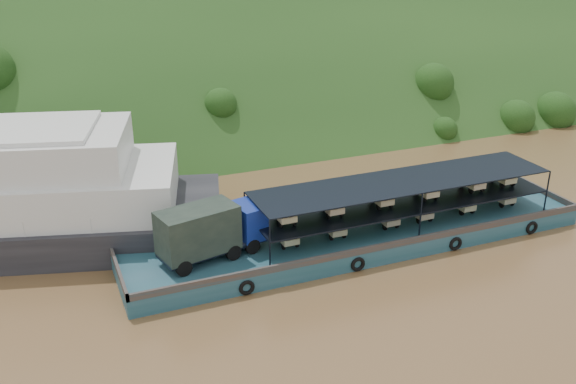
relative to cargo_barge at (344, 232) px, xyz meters
name	(u,v)px	position (x,y,z in m)	size (l,w,h in m)	color
ground	(328,242)	(-0.64, 1.23, -1.25)	(160.00, 160.00, 0.00)	brown
hillside	(201,118)	(-0.64, 37.23, -1.25)	(140.00, 28.00, 28.00)	#193613
cargo_barge	(344,232)	(0.00, 0.00, 0.00)	(35.00, 7.18, 4.97)	#15414C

